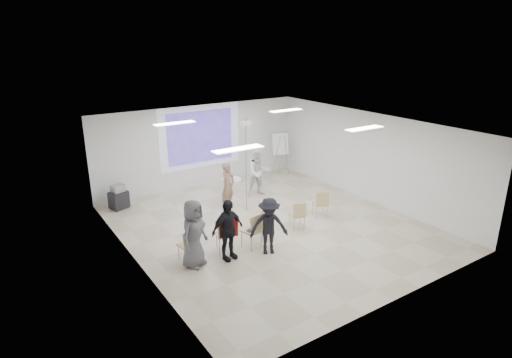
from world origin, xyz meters
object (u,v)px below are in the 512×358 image
player_left (228,183)px  audience_mid (269,222)px  chair_center (263,220)px  chair_far_left (188,243)px  av_cart (119,198)px  chair_right_inner (298,213)px  chair_left_inner (254,228)px  flipchart_easel (280,143)px  chair_right_far (321,202)px  audience_outer (193,230)px  pedestal_table (232,188)px  audience_left (228,226)px  laptop (251,229)px  player_right (259,170)px  chair_left_mid (225,233)px

player_left → audience_mid: player_left is taller
chair_center → chair_far_left: bearing=159.2°
av_cart → player_left: bearing=-52.0°
audience_mid → chair_right_inner: bearing=50.3°
chair_far_left → chair_left_inner: bearing=-15.4°
chair_center → flipchart_easel: 5.74m
chair_right_far → audience_outer: bearing=-151.6°
pedestal_table → audience_left: size_ratio=0.46×
player_left → chair_far_left: size_ratio=2.08×
laptop → av_cart: size_ratio=0.44×
player_right → chair_right_far: 2.80m
chair_left_inner → chair_right_far: size_ratio=1.10×
chair_left_mid → chair_right_inner: 2.42m
chair_left_mid → audience_mid: 1.16m
audience_mid → av_cart: (-2.33, 5.14, -0.48)m
chair_left_mid → audience_left: bearing=-94.3°
chair_left_inner → flipchart_easel: flipchart_easel is taller
chair_left_inner → audience_left: bearing=175.2°
pedestal_table → audience_mid: 3.89m
pedestal_table → player_right: player_right is taller
chair_far_left → chair_right_far: (4.54, 0.23, 0.02)m
chair_left_mid → audience_mid: bearing=-21.0°
pedestal_table → chair_far_left: (-2.99, -2.98, 0.05)m
chair_left_inner → chair_right_inner: size_ratio=1.15×
pedestal_table → player_left: player_left is taller
laptop → audience_left: bearing=2.2°
audience_left → audience_outer: (-0.84, 0.17, 0.04)m
chair_left_mid → av_cart: bearing=123.3°
pedestal_table → av_cart: av_cart is taller
laptop → audience_outer: audience_outer is taller
player_right → audience_outer: audience_outer is taller
pedestal_table → chair_left_inner: chair_left_inner is taller
chair_far_left → audience_left: 1.06m
chair_center → av_cart: bearing=99.6°
player_left → chair_center: size_ratio=1.91×
chair_right_far → pedestal_table: bearing=141.8°
player_right → audience_outer: bearing=-126.0°
pedestal_table → chair_far_left: chair_far_left is taller
chair_far_left → av_cart: size_ratio=1.04×
pedestal_table → chair_right_far: 3.17m
chair_right_inner → flipchart_easel: (2.58, 4.36, 0.83)m
pedestal_table → player_right: 1.18m
chair_right_inner → audience_outer: size_ratio=0.44×
chair_center → laptop: size_ratio=2.58×
chair_left_inner → audience_mid: (0.19, -0.43, 0.28)m
pedestal_table → chair_right_far: chair_right_far is taller
pedestal_table → laptop: (-1.28, -3.18, 0.07)m
pedestal_table → player_right: (1.08, -0.03, 0.48)m
chair_left_mid → chair_right_inner: size_ratio=1.10×
audience_left → laptop: bearing=6.2°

